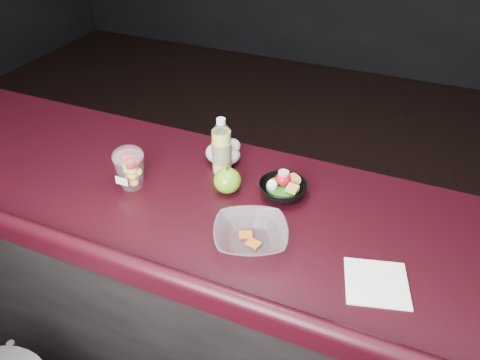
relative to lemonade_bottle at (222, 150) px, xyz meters
name	(u,v)px	position (x,y,z in m)	size (l,w,h in m)	color
counter	(223,305)	(0.06, -0.16, -0.59)	(4.06, 0.71, 1.02)	black
lemonade_bottle	(222,150)	(0.00, 0.00, 0.00)	(0.07, 0.07, 0.20)	#DFE93C
fruit_cup	(130,167)	(-0.24, -0.19, -0.01)	(0.10, 0.10, 0.15)	white
green_apple	(227,181)	(0.07, -0.10, -0.04)	(0.09, 0.09, 0.09)	#4C850F
plastic_bag	(224,153)	(-0.01, 0.05, -0.04)	(0.13, 0.10, 0.09)	silver
snack_bowl	(282,188)	(0.24, -0.05, -0.06)	(0.17, 0.17, 0.08)	black
takeout_bowl	(251,235)	(0.22, -0.29, -0.06)	(0.28, 0.28, 0.05)	silver
paper_napkin	(377,283)	(0.58, -0.31, -0.08)	(0.16, 0.16, 0.00)	white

